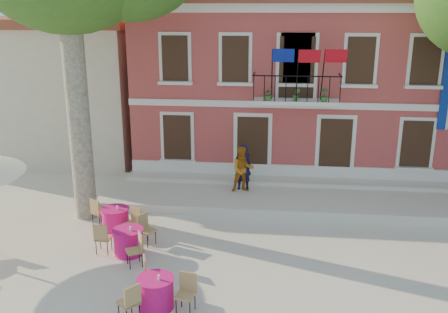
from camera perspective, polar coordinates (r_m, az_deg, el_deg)
ground at (r=14.70m, az=0.27°, el=-11.14°), size 90.00×90.00×0.00m
main_building at (r=23.13m, az=7.93°, el=8.87°), size 13.50×9.59×7.50m
neighbor_west at (r=26.53m, az=-18.11°, el=7.97°), size 9.40×9.40×6.40m
terrace at (r=18.59m, az=7.87°, el=-4.64°), size 14.00×3.40×0.30m
pedestrian_navy at (r=18.55m, az=2.18°, el=-1.19°), size 0.72×0.56×1.74m
pedestrian_orange at (r=18.32m, az=2.16°, el=-1.47°), size 0.96×0.83×1.71m
cafe_table_0 at (r=14.81m, az=-10.87°, el=-9.39°), size 1.64×1.87×0.95m
cafe_table_1 at (r=12.31m, az=-7.80°, el=-14.99°), size 1.77×1.84×0.95m
cafe_table_3 at (r=16.32m, az=-12.30°, el=-6.97°), size 1.87×1.33×0.95m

